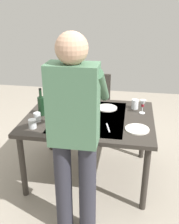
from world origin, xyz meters
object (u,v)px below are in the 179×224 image
water_cup_far_left (135,104)px  dinner_plate_far (107,108)px  chair_near (95,103)px  water_cup_near_right (37,117)px  dinner_plate_near (137,129)px  wine_glass_left (143,104)px  wine_bottle (41,105)px  water_cup_near_left (32,124)px  dining_table (89,123)px  wine_glass_right (80,117)px  serving_bowl_pasta (57,100)px  person_server (74,132)px

water_cup_far_left → dinner_plate_far: size_ratio=0.46×
chair_near → water_cup_near_right: chair_near is taller
dinner_plate_near → dinner_plate_far: same height
wine_glass_left → water_cup_far_left: bearing=-55.6°
wine_bottle → dinner_plate_far: wine_bottle is taller
water_cup_far_left → water_cup_near_left: bearing=33.8°
chair_near → dinner_plate_far: (-0.23, 0.66, 0.21)m
chair_near → water_cup_near_left: bearing=71.4°
dining_table → dinner_plate_far: dinner_plate_far is taller
wine_bottle → water_cup_near_right: bearing=92.3°
water_cup_far_left → wine_bottle: bearing=19.2°
water_cup_near_right → water_cup_near_left: bearing=92.3°
wine_glass_left → water_cup_near_left: wine_glass_left is taller
water_cup_near_left → water_cup_far_left: size_ratio=0.82×
wine_glass_left → water_cup_near_left: 1.17m
wine_glass_right → serving_bowl_pasta: bearing=-55.6°
serving_bowl_pasta → wine_glass_left: bearing=171.5°
water_cup_near_left → water_cup_far_left: bearing=-146.2°
water_cup_near_right → dining_table: bearing=-158.3°
dinner_plate_near → person_server: bearing=49.4°
person_server → wine_glass_right: person_server is taller
serving_bowl_pasta → dinner_plate_far: serving_bowl_pasta is taller
dinner_plate_near → water_cup_far_left: bearing=-87.0°
chair_near → water_cup_near_right: (0.43, 1.10, 0.25)m
water_cup_near_right → serving_bowl_pasta: (-0.05, -0.53, -0.01)m
serving_bowl_pasta → dinner_plate_near: serving_bowl_pasta is taller
dinner_plate_near → water_cup_near_left: bearing=7.2°
wine_bottle → water_cup_near_right: wine_bottle is taller
chair_near → dinner_plate_far: size_ratio=3.96×
dining_table → wine_glass_right: 0.32m
water_cup_near_left → dinner_plate_far: bearing=-137.6°
wine_bottle → water_cup_far_left: bearing=-160.8°
person_server → dinner_plate_far: person_server is taller
wine_glass_left → water_cup_far_left: 0.15m
wine_glass_right → water_cup_near_right: 0.46m
wine_glass_right → water_cup_near_left: (0.45, 0.09, -0.06)m
dinner_plate_far → serving_bowl_pasta: bearing=-7.7°
dining_table → water_cup_near_right: bearing=21.7°
chair_near → water_cup_far_left: 0.85m
water_cup_near_left → dinner_plate_near: water_cup_near_left is taller
dining_table → water_cup_near_left: 0.62m
person_server → dinner_plate_near: (-0.48, -0.56, -0.22)m
dining_table → water_cup_far_left: water_cup_far_left is taller
water_cup_near_left → serving_bowl_pasta: (-0.05, -0.68, -0.01)m
chair_near → water_cup_near_right: size_ratio=10.08×
chair_near → dinner_plate_far: 0.73m
person_server → wine_glass_right: size_ratio=11.19×
person_server → water_cup_far_left: bearing=-112.7°
water_cup_near_right → serving_bowl_pasta: 0.53m
wine_bottle → serving_bowl_pasta: 0.38m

